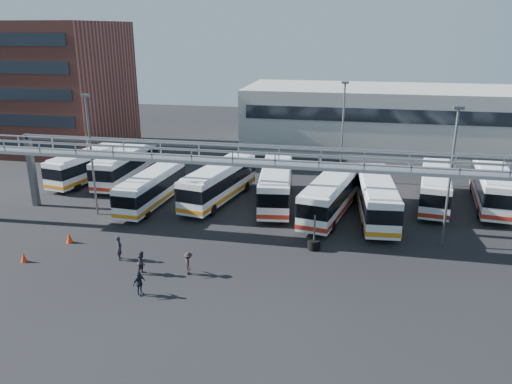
% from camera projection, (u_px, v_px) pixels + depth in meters
% --- Properties ---
extents(ground, '(140.00, 140.00, 0.00)m').
position_uv_depth(ground, '(264.00, 274.00, 32.35)').
color(ground, black).
rests_on(ground, ground).
extents(gantry, '(51.40, 5.15, 7.10)m').
position_uv_depth(gantry, '(279.00, 169.00, 36.09)').
color(gantry, '#93969B').
rests_on(gantry, ground).
extents(apartment_building, '(18.00, 15.00, 16.00)m').
position_uv_depth(apartment_building, '(47.00, 87.00, 64.17)').
color(apartment_building, brown).
rests_on(apartment_building, ground).
extents(warehouse, '(42.00, 14.00, 8.00)m').
position_uv_depth(warehouse, '(409.00, 119.00, 64.22)').
color(warehouse, '#9E9E99').
rests_on(warehouse, ground).
extents(light_pole_left, '(0.70, 0.35, 10.21)m').
position_uv_depth(light_pole_left, '(91.00, 149.00, 41.01)').
color(light_pole_left, '#4C4F54').
rests_on(light_pole_left, ground).
extents(light_pole_mid, '(0.70, 0.35, 10.21)m').
position_uv_depth(light_pole_mid, '(451.00, 170.00, 34.82)').
color(light_pole_mid, '#4C4F54').
rests_on(light_pole_mid, ground).
extents(light_pole_back, '(0.70, 0.35, 10.21)m').
position_uv_depth(light_pole_back, '(343.00, 127.00, 50.29)').
color(light_pole_back, '#4C4F54').
rests_on(light_pole_back, ground).
extents(bus_0, '(4.45, 10.86, 3.21)m').
position_uv_depth(bus_0, '(90.00, 164.00, 51.63)').
color(bus_0, white).
rests_on(bus_0, ground).
extents(bus_1, '(2.55, 10.96, 3.33)m').
position_uv_depth(bus_1, '(126.00, 164.00, 51.31)').
color(bus_1, white).
rests_on(bus_1, ground).
extents(bus_2, '(2.91, 10.15, 3.04)m').
position_uv_depth(bus_2, '(152.00, 188.00, 44.34)').
color(bus_2, white).
rests_on(bus_2, ground).
extents(bus_3, '(4.66, 11.40, 3.38)m').
position_uv_depth(bus_3, '(219.00, 182.00, 45.39)').
color(bus_3, white).
rests_on(bus_3, ground).
extents(bus_4, '(3.91, 11.64, 3.47)m').
position_uv_depth(bus_4, '(276.00, 184.00, 44.72)').
color(bus_4, white).
rests_on(bus_4, ground).
extents(bus_5, '(4.80, 11.40, 3.37)m').
position_uv_depth(bus_5, '(331.00, 195.00, 41.91)').
color(bus_5, white).
rests_on(bus_5, ground).
extents(bus_6, '(3.47, 11.47, 3.43)m').
position_uv_depth(bus_6, '(376.00, 197.00, 41.24)').
color(bus_6, white).
rests_on(bus_6, ground).
extents(bus_7, '(3.83, 10.87, 3.23)m').
position_uv_depth(bus_7, '(435.00, 186.00, 44.47)').
color(bus_7, white).
rests_on(bus_7, ground).
extents(bus_8, '(3.92, 11.68, 3.48)m').
position_uv_depth(bus_8, '(492.00, 185.00, 44.26)').
color(bus_8, white).
rests_on(bus_8, ground).
extents(pedestrian_a, '(0.61, 0.73, 1.71)m').
position_uv_depth(pedestrian_a, '(119.00, 248.00, 34.16)').
color(pedestrian_a, '#222028').
rests_on(pedestrian_a, ground).
extents(pedestrian_b, '(0.80, 0.91, 1.57)m').
position_uv_depth(pedestrian_b, '(142.00, 262.00, 32.20)').
color(pedestrian_b, '#2D2432').
rests_on(pedestrian_b, ground).
extents(pedestrian_c, '(0.91, 1.13, 1.52)m').
position_uv_depth(pedestrian_c, '(188.00, 263.00, 32.15)').
color(pedestrian_c, black).
rests_on(pedestrian_c, ground).
extents(pedestrian_d, '(0.72, 0.98, 1.55)m').
position_uv_depth(pedestrian_d, '(139.00, 283.00, 29.60)').
color(pedestrian_d, '#1A242F').
rests_on(pedestrian_d, ground).
extents(cone_left, '(0.46, 0.46, 0.69)m').
position_uv_depth(cone_left, '(24.00, 257.00, 33.95)').
color(cone_left, red).
rests_on(cone_left, ground).
extents(cone_right, '(0.61, 0.61, 0.78)m').
position_uv_depth(cone_right, '(69.00, 238.00, 36.99)').
color(cone_right, red).
rests_on(cone_right, ground).
extents(tire_stack, '(0.91, 0.91, 2.61)m').
position_uv_depth(tire_stack, '(314.00, 244.00, 35.86)').
color(tire_stack, black).
rests_on(tire_stack, ground).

